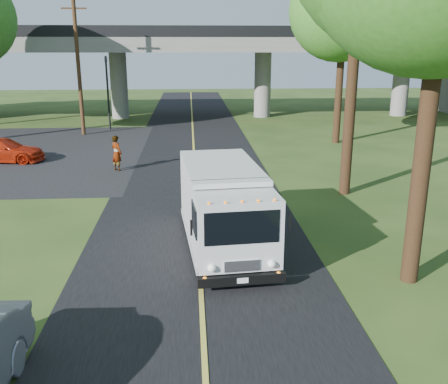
{
  "coord_description": "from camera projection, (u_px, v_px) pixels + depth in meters",
  "views": [
    {
      "loc": [
        -0.2,
        -10.62,
        5.99
      ],
      "look_at": [
        0.82,
        4.13,
        1.6
      ],
      "focal_mm": 40.0,
      "sensor_mm": 36.0,
      "label": 1
    }
  ],
  "objects": [
    {
      "name": "ground",
      "position": [
        202.0,
        306.0,
        11.87
      ],
      "size": [
        120.0,
        120.0,
        0.0
      ],
      "primitive_type": "plane",
      "color": "#2A4217",
      "rests_on": "ground"
    },
    {
      "name": "road",
      "position": [
        196.0,
        189.0,
        21.43
      ],
      "size": [
        7.0,
        90.0,
        0.02
      ],
      "primitive_type": "cube",
      "color": "black",
      "rests_on": "ground"
    },
    {
      "name": "parking_lot",
      "position": [
        0.0,
        154.0,
        28.36
      ],
      "size": [
        16.0,
        18.0,
        0.01
      ],
      "primitive_type": "cube",
      "color": "black",
      "rests_on": "ground"
    },
    {
      "name": "lane_line",
      "position": [
        196.0,
        189.0,
        21.43
      ],
      "size": [
        0.12,
        90.0,
        0.01
      ],
      "primitive_type": "cube",
      "color": "gold",
      "rests_on": "road"
    },
    {
      "name": "overpass",
      "position": [
        191.0,
        62.0,
        41.18
      ],
      "size": [
        54.0,
        10.0,
        7.3
      ],
      "color": "slate",
      "rests_on": "ground"
    },
    {
      "name": "traffic_signal",
      "position": [
        107.0,
        85.0,
        35.43
      ],
      "size": [
        0.18,
        0.22,
        5.2
      ],
      "color": "black",
      "rests_on": "ground"
    },
    {
      "name": "utility_pole",
      "position": [
        78.0,
        66.0,
        33.02
      ],
      "size": [
        1.6,
        0.26,
        9.0
      ],
      "color": "#472D19",
      "rests_on": "ground"
    },
    {
      "name": "tree_right_far",
      "position": [
        349.0,
        3.0,
        29.08
      ],
      "size": [
        5.77,
        5.67,
        10.99
      ],
      "color": "#382314",
      "rests_on": "ground"
    },
    {
      "name": "step_van",
      "position": [
        224.0,
        205.0,
        14.91
      ],
      "size": [
        2.72,
        6.13,
        2.5
      ],
      "rotation": [
        0.0,
        0.0,
        0.09
      ],
      "color": "silver",
      "rests_on": "ground"
    },
    {
      "name": "red_sedan",
      "position": [
        3.0,
        150.0,
        26.3
      ],
      "size": [
        4.41,
        2.1,
        1.24
      ],
      "primitive_type": "imported",
      "rotation": [
        0.0,
        0.0,
        1.48
      ],
      "color": "#B4220B",
      "rests_on": "ground"
    },
    {
      "name": "pedestrian",
      "position": [
        117.0,
        153.0,
        24.35
      ],
      "size": [
        0.76,
        0.74,
        1.75
      ],
      "primitive_type": "imported",
      "rotation": [
        0.0,
        0.0,
        2.41
      ],
      "color": "gray",
      "rests_on": "ground"
    }
  ]
}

